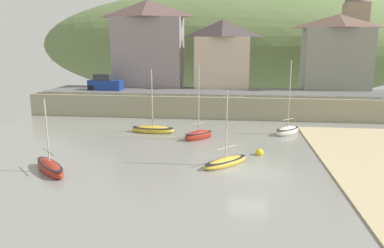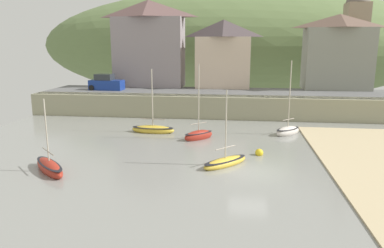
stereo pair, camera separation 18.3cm
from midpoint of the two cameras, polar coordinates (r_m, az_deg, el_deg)
name	(u,v)px [view 2 (the right image)]	position (r m, az deg, el deg)	size (l,w,h in m)	color
quay_seawall	(245,105)	(40.65, 8.43, 2.89)	(48.00, 9.40, 2.40)	gray
hillside_backdrop	(236,45)	(77.80, 6.96, 12.01)	(80.00, 44.00, 21.68)	#607645
waterfront_building_left	(149,43)	(49.20, -6.57, 12.34)	(9.19, 4.42, 11.02)	gray
waterfront_building_centre	(223,53)	(47.86, 4.98, 10.88)	(7.10, 4.53, 8.51)	beige
waterfront_building_right	(338,52)	(49.30, 21.76, 10.40)	(8.15, 4.65, 9.06)	gray
church_with_spire	(356,22)	(54.01, 24.23, 14.24)	(3.00, 3.00, 16.11)	gray
sailboat_blue_trim	(153,129)	(33.78, -5.93, -0.82)	(4.06, 1.58, 5.95)	gold
fishing_boat_green	(50,167)	(25.04, -21.05, -6.26)	(3.57, 3.54, 4.88)	#A52B1D
dinghy_open_wooden	(225,162)	(24.70, 5.39, -5.87)	(3.32, 3.42, 5.22)	gold
sailboat_tall_mast	(288,131)	(33.95, 14.79, -1.02)	(2.81, 2.82, 6.75)	silver
rowboat_small_beached	(199,135)	(31.22, 1.19, -1.72)	(2.71, 2.63, 6.53)	maroon
parked_car_near_slipway	(106,83)	(46.42, -13.07, 6.18)	(4.20, 1.96, 1.95)	navy
mooring_buoy	(259,153)	(27.30, 10.58, -4.40)	(0.59, 0.59, 0.59)	yellow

